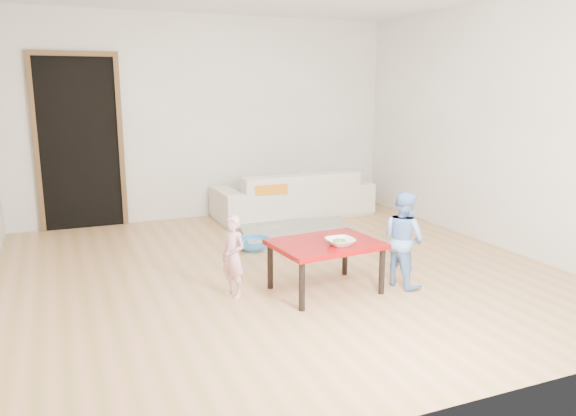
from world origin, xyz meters
TOP-DOWN VIEW (x-y plane):
  - floor at (0.00, 0.00)m, footprint 5.00×5.00m
  - back_wall at (0.00, 2.50)m, footprint 5.00×0.02m
  - right_wall at (2.50, 0.00)m, footprint 0.02×5.00m
  - doorway at (-1.60, 2.48)m, footprint 1.02×0.08m
  - sofa at (1.01, 2.05)m, footprint 2.11×0.86m
  - cushion at (0.53, 1.82)m, footprint 0.48×0.43m
  - red_table at (0.16, -0.64)m, footprint 0.93×0.73m
  - bowl at (0.22, -0.78)m, footprint 0.23×0.23m
  - broccoli at (0.22, -0.78)m, footprint 0.12×0.12m
  - child_pink at (-0.60, -0.46)m, footprint 0.26×0.30m
  - child_blue at (0.85, -0.77)m, footprint 0.40×0.47m
  - basin at (-0.01, 0.76)m, footprint 0.38×0.38m
  - blanket at (0.68, 1.10)m, footprint 1.49×1.31m

SIDE VIEW (x-z plane):
  - floor at x=0.00m, z-range -0.01..0.01m
  - blanket at x=0.68m, z-range 0.00..0.07m
  - basin at x=-0.01m, z-range 0.00..0.12m
  - red_table at x=0.16m, z-range 0.00..0.44m
  - sofa at x=1.01m, z-range 0.00..0.61m
  - child_pink at x=-0.60m, z-range 0.00..0.69m
  - child_blue at x=0.85m, z-range 0.00..0.84m
  - cushion at x=0.53m, z-range 0.40..0.52m
  - broccoli at x=0.22m, z-range 0.44..0.49m
  - bowl at x=0.22m, z-range 0.44..0.49m
  - doorway at x=-1.60m, z-range -0.03..2.08m
  - back_wall at x=0.00m, z-range 0.00..2.60m
  - right_wall at x=2.50m, z-range 0.00..2.60m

